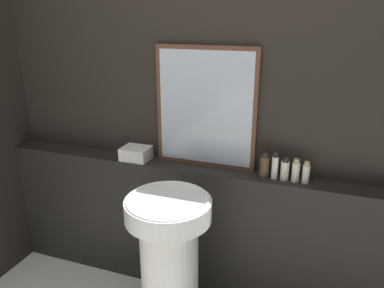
{
  "coord_description": "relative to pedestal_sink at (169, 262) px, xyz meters",
  "views": [
    {
      "loc": [
        0.59,
        -0.64,
        1.78
      ],
      "look_at": [
        -0.1,
        1.3,
        1.06
      ],
      "focal_mm": 35.0,
      "sensor_mm": 36.0,
      "label": 1
    }
  ],
  "objects": [
    {
      "name": "vanity_counter",
      "position": [
        0.1,
        0.45,
        -0.06
      ],
      "size": [
        2.87,
        0.16,
        0.88
      ],
      "color": "black",
      "rests_on": "ground_plane"
    },
    {
      "name": "pedestal_sink",
      "position": [
        0.0,
        0.0,
        0.0
      ],
      "size": [
        0.45,
        0.45,
        0.89
      ],
      "color": "white",
      "rests_on": "ground_plane"
    },
    {
      "name": "mirror",
      "position": [
        0.04,
        0.51,
        0.75
      ],
      "size": [
        0.62,
        0.03,
        0.73
      ],
      "color": "#563323",
      "rests_on": "vanity_counter"
    },
    {
      "name": "towel_stack",
      "position": [
        -0.42,
        0.45,
        0.42
      ],
      "size": [
        0.18,
        0.15,
        0.08
      ],
      "color": "silver",
      "rests_on": "vanity_counter"
    },
    {
      "name": "body_wash_bottle",
      "position": [
        0.59,
        0.45,
        0.44
      ],
      "size": [
        0.04,
        0.04,
        0.14
      ],
      "color": "beige",
      "rests_on": "vanity_counter"
    },
    {
      "name": "hand_soap_bottle",
      "position": [
        0.65,
        0.45,
        0.44
      ],
      "size": [
        0.04,
        0.04,
        0.13
      ],
      "color": "beige",
      "rests_on": "vanity_counter"
    },
    {
      "name": "wall_back",
      "position": [
        0.1,
        0.56,
        0.75
      ],
      "size": [
        8.0,
        0.06,
        2.5
      ],
      "color": "black",
      "rests_on": "ground_plane"
    },
    {
      "name": "shampoo_bottle",
      "position": [
        0.41,
        0.45,
        0.45
      ],
      "size": [
        0.06,
        0.06,
        0.15
      ],
      "color": "#4C3823",
      "rests_on": "vanity_counter"
    },
    {
      "name": "conditioner_bottle",
      "position": [
        0.47,
        0.45,
        0.45
      ],
      "size": [
        0.04,
        0.04,
        0.16
      ],
      "color": "white",
      "rests_on": "vanity_counter"
    },
    {
      "name": "lotion_bottle",
      "position": [
        0.53,
        0.45,
        0.44
      ],
      "size": [
        0.05,
        0.05,
        0.14
      ],
      "color": "beige",
      "rests_on": "vanity_counter"
    }
  ]
}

